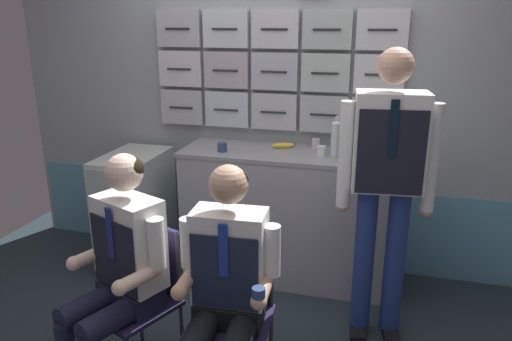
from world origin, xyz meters
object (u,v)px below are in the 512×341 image
object	(u,v)px
folding_chair_left	(145,284)
crew_member_center	(226,284)
snack_banana	(283,145)
folding_chair_center	(234,298)
paper_cup_tan	(316,143)
crew_member_left	(118,265)
service_trolley	(135,207)
water_bottle_tall	(336,137)
crew_member_standing	(387,173)

from	to	relation	value
folding_chair_left	crew_member_center	distance (m)	0.57
snack_banana	folding_chair_center	bearing A→B (deg)	-88.72
crew_member_center	paper_cup_tan	bearing A→B (deg)	83.02
crew_member_left	crew_member_center	xyz separation A→B (m)	(0.58, -0.02, -0.01)
service_trolley	water_bottle_tall	world-z (taller)	water_bottle_tall
crew_member_standing	paper_cup_tan	xyz separation A→B (m)	(-0.51, 0.76, -0.04)
crew_member_standing	paper_cup_tan	world-z (taller)	crew_member_standing
service_trolley	folding_chair_center	size ratio (longest dim) A/B	1.09
crew_member_left	snack_banana	distance (m)	1.55
crew_member_center	snack_banana	bearing A→B (deg)	91.55
service_trolley	crew_member_left	world-z (taller)	crew_member_left
crew_member_standing	service_trolley	bearing A→B (deg)	166.80
folding_chair_left	crew_member_center	xyz separation A→B (m)	(0.52, -0.16, 0.18)
crew_member_left	paper_cup_tan	xyz separation A→B (m)	(0.77, 1.51, 0.32)
crew_member_center	crew_member_standing	xyz separation A→B (m)	(0.70, 0.77, 0.37)
folding_chair_center	water_bottle_tall	distance (m)	1.37
crew_member_left	crew_member_center	world-z (taller)	crew_member_left
crew_member_left	service_trolley	bearing A→B (deg)	115.75
crew_member_standing	snack_banana	world-z (taller)	crew_member_standing
folding_chair_center	crew_member_center	xyz separation A→B (m)	(0.01, -0.16, 0.18)
crew_member_standing	paper_cup_tan	bearing A→B (deg)	124.01
crew_member_left	water_bottle_tall	bearing A→B (deg)	54.72
crew_member_left	water_bottle_tall	world-z (taller)	crew_member_left
folding_chair_left	snack_banana	distance (m)	1.45
folding_chair_left	folding_chair_center	size ratio (longest dim) A/B	1.00
crew_member_left	water_bottle_tall	distance (m)	1.67
folding_chair_center	snack_banana	size ratio (longest dim) A/B	4.80
service_trolley	crew_member_center	world-z (taller)	crew_member_center
service_trolley	crew_member_left	distance (m)	1.34
service_trolley	crew_member_standing	bearing A→B (deg)	-13.20
folding_chair_center	water_bottle_tall	bearing A→B (deg)	72.85
folding_chair_center	crew_member_standing	bearing A→B (deg)	40.70
folding_chair_left	paper_cup_tan	size ratio (longest dim) A/B	13.08
crew_member_center	water_bottle_tall	world-z (taller)	water_bottle_tall
paper_cup_tan	folding_chair_center	bearing A→B (deg)	-98.20
folding_chair_left	snack_banana	xyz separation A→B (m)	(0.48, 1.28, 0.49)
folding_chair_left	crew_member_center	bearing A→B (deg)	-17.41
folding_chair_left	crew_member_standing	size ratio (longest dim) A/B	0.47
crew_member_left	crew_member_standing	distance (m)	1.53
paper_cup_tan	snack_banana	distance (m)	0.24
crew_member_center	snack_banana	size ratio (longest dim) A/B	7.22
folding_chair_left	snack_banana	size ratio (longest dim) A/B	4.80
folding_chair_center	crew_member_center	size ratio (longest dim) A/B	0.66
paper_cup_tan	snack_banana	world-z (taller)	paper_cup_tan
folding_chair_left	water_bottle_tall	world-z (taller)	water_bottle_tall
crew_member_left	crew_member_center	bearing A→B (deg)	-1.64
folding_chair_left	crew_member_left	world-z (taller)	crew_member_left
folding_chair_center	crew_member_center	distance (m)	0.24
snack_banana	crew_member_center	bearing A→B (deg)	-88.45
crew_member_left	paper_cup_tan	bearing A→B (deg)	63.08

